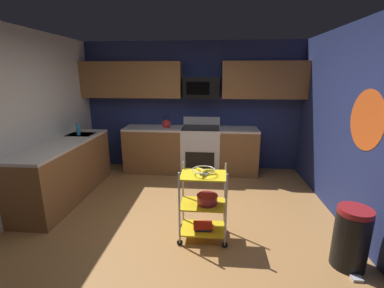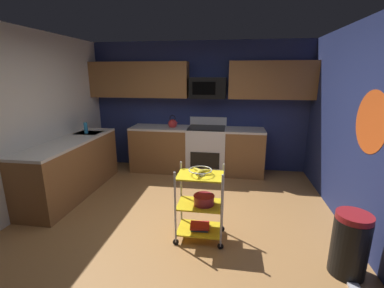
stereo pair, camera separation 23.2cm
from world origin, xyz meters
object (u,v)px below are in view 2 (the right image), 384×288
(oven_range, at_px, (207,149))
(trash_can, at_px, (350,244))
(rolling_cart, at_px, (200,204))
(fruit_bowl, at_px, (200,171))
(book_stack, at_px, (200,226))
(microwave, at_px, (208,88))
(mixing_bowl_large, at_px, (204,200))
(dish_soap_bottle, at_px, (86,128))
(kettle, at_px, (173,123))

(oven_range, height_order, trash_can, oven_range)
(rolling_cart, relative_size, fruit_bowl, 3.36)
(trash_can, bearing_deg, book_stack, 166.64)
(microwave, distance_m, mixing_bowl_large, 2.69)
(fruit_bowl, bearing_deg, mixing_bowl_large, 0.00)
(fruit_bowl, distance_m, dish_soap_bottle, 2.72)
(book_stack, bearing_deg, fruit_bowl, 0.00)
(mixing_bowl_large, xyz_separation_m, trash_can, (1.49, -0.37, -0.19))
(kettle, distance_m, trash_can, 3.64)
(kettle, bearing_deg, rolling_cart, -69.76)
(kettle, bearing_deg, fruit_bowl, -69.76)
(mixing_bowl_large, bearing_deg, dish_soap_bottle, 147.28)
(oven_range, relative_size, fruit_bowl, 4.04)
(microwave, distance_m, kettle, 0.99)
(fruit_bowl, xyz_separation_m, kettle, (-0.85, 2.30, 0.12))
(oven_range, bearing_deg, trash_can, -57.64)
(book_stack, xyz_separation_m, dish_soap_bottle, (-2.27, 1.49, 0.86))
(trash_can, bearing_deg, dish_soap_bottle, 154.05)
(oven_range, xyz_separation_m, mixing_bowl_large, (0.20, -2.31, 0.04))
(kettle, bearing_deg, dish_soap_bottle, -150.13)
(oven_range, distance_m, trash_can, 3.17)
(kettle, xyz_separation_m, trash_can, (2.39, -2.67, -0.67))
(mixing_bowl_large, bearing_deg, book_stack, 180.00)
(oven_range, bearing_deg, rolling_cart, -86.18)
(fruit_bowl, xyz_separation_m, mixing_bowl_large, (0.05, 0.00, -0.36))
(microwave, xyz_separation_m, dish_soap_bottle, (-2.11, -0.92, -0.68))
(oven_range, distance_m, dish_soap_bottle, 2.33)
(microwave, xyz_separation_m, rolling_cart, (0.15, -2.41, -1.25))
(oven_range, height_order, mixing_bowl_large, oven_range)
(dish_soap_bottle, bearing_deg, trash_can, -25.95)
(rolling_cart, relative_size, mixing_bowl_large, 3.63)
(dish_soap_bottle, relative_size, trash_can, 0.30)
(oven_range, relative_size, kettle, 4.17)
(oven_range, xyz_separation_m, rolling_cart, (0.15, -2.31, -0.03))
(book_stack, bearing_deg, oven_range, 93.82)
(kettle, bearing_deg, book_stack, -69.76)
(kettle, bearing_deg, microwave, 8.88)
(microwave, bearing_deg, rolling_cart, -86.33)
(book_stack, distance_m, trash_can, 1.59)
(microwave, bearing_deg, trash_can, -58.62)
(microwave, xyz_separation_m, mixing_bowl_large, (0.20, -2.41, -1.18))
(oven_range, distance_m, rolling_cart, 2.31)
(microwave, distance_m, fruit_bowl, 2.55)
(oven_range, height_order, microwave, microwave)
(microwave, relative_size, dish_soap_bottle, 3.50)
(dish_soap_bottle, bearing_deg, rolling_cart, -33.25)
(mixing_bowl_large, xyz_separation_m, kettle, (-0.90, 2.30, 0.48))
(rolling_cart, bearing_deg, fruit_bowl, 180.00)
(book_stack, relative_size, trash_can, 0.38)
(mixing_bowl_large, xyz_separation_m, dish_soap_bottle, (-2.31, 1.49, 0.50))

